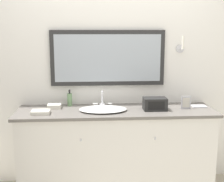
{
  "coord_description": "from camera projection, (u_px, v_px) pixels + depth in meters",
  "views": [
    {
      "loc": [
        -0.26,
        -2.81,
        1.71
      ],
      "look_at": [
        -0.04,
        0.32,
        1.1
      ],
      "focal_mm": 50.0,
      "sensor_mm": 36.0,
      "label": 1
    }
  ],
  "objects": [
    {
      "name": "appliance_box",
      "position": [
        155.0,
        104.0,
        3.22
      ],
      "size": [
        0.24,
        0.16,
        0.13
      ],
      "color": "black",
      "rests_on": "vanity_counter"
    },
    {
      "name": "hand_towel_near_sink",
      "position": [
        54.0,
        106.0,
        3.29
      ],
      "size": [
        0.14,
        0.11,
        0.04
      ],
      "color": "silver",
      "rests_on": "vanity_counter"
    },
    {
      "name": "vanity_counter",
      "position": [
        116.0,
        151.0,
        3.32
      ],
      "size": [
        2.05,
        0.58,
        0.9
      ],
      "color": "silver",
      "rests_on": "ground_plane"
    },
    {
      "name": "picture_frame",
      "position": [
        186.0,
        102.0,
        3.26
      ],
      "size": [
        0.1,
        0.01,
        0.14
      ],
      "color": "#B2B2B7",
      "rests_on": "vanity_counter"
    },
    {
      "name": "soap_bottle",
      "position": [
        70.0,
        99.0,
        3.39
      ],
      "size": [
        0.05,
        0.05,
        0.18
      ],
      "color": "#709966",
      "rests_on": "vanity_counter"
    },
    {
      "name": "hand_towel_far_corner",
      "position": [
        41.0,
        112.0,
        3.07
      ],
      "size": [
        0.18,
        0.14,
        0.04
      ],
      "color": "silver",
      "rests_on": "vanity_counter"
    },
    {
      "name": "wall_back",
      "position": [
        114.0,
        70.0,
        3.47
      ],
      "size": [
        8.0,
        0.18,
        2.55
      ],
      "color": "white",
      "rests_on": "ground_plane"
    },
    {
      "name": "sink_basin",
      "position": [
        103.0,
        109.0,
        3.2
      ],
      "size": [
        0.49,
        0.38,
        0.18
      ],
      "color": "white",
      "rests_on": "vanity_counter"
    },
    {
      "name": "metal_tray",
      "position": [
        199.0,
        106.0,
        3.37
      ],
      "size": [
        0.15,
        0.12,
        0.01
      ],
      "color": "silver",
      "rests_on": "vanity_counter"
    }
  ]
}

